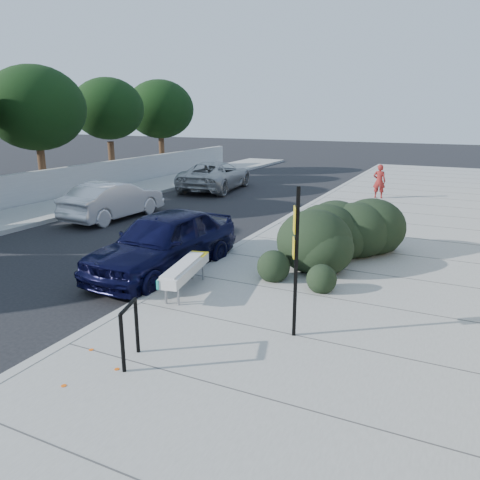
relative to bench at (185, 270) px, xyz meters
The scene contains 16 objects.
ground 1.33m from the bench, 120.86° to the right, with size 120.00×120.00×0.00m, color black.
sidewalk_near 6.43m from the bench, 38.64° to the left, with size 11.20×50.00×0.15m, color gray.
sidewalk_far 10.88m from the bench, 158.39° to the left, with size 3.00×50.00×0.15m, color gray.
curb_near 4.08m from the bench, 98.50° to the left, with size 0.22×50.00×0.17m, color #9E9E99.
curb_far 9.50m from the bench, 155.05° to the left, with size 0.22×50.00×0.17m, color #9E9E99.
tree_far_d 15.75m from the bench, 148.58° to the left, with size 4.60×4.60×6.16m.
tree_far_e 18.79m from the bench, 135.21° to the left, with size 4.00×4.00×5.90m.
tree_far_f 22.54m from the bench, 126.04° to the left, with size 4.40×4.40×6.07m.
bench is the anchor object (origin of this frame).
bike_rack 3.12m from the bench, 74.16° to the right, with size 0.24×0.65×0.98m.
sign_post 3.23m from the bench, 19.21° to the right, with size 0.16×0.30×2.70m.
hedge 4.30m from the bench, 54.16° to the left, with size 2.26×4.52×1.70m, color black.
sedan_navy 1.86m from the bench, 139.09° to the left, with size 1.91×4.75×1.62m, color black.
wagon_silver 8.87m from the bench, 140.18° to the left, with size 1.54×4.41×1.45m, color #B9B8BD.
suv_silver 15.08m from the bench, 115.95° to the left, with size 2.51×5.45×1.51m, color #A2A4A7.
pedestrian 14.05m from the bench, 82.54° to the left, with size 0.57×0.37×1.56m, color maroon.
Camera 1 is at (5.94, -7.32, 4.03)m, focal length 35.00 mm.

